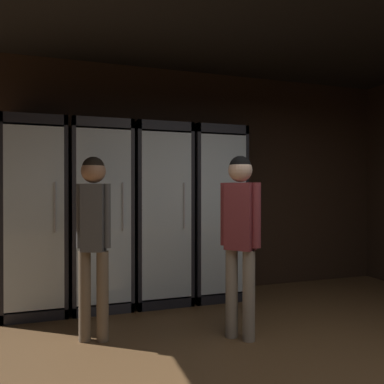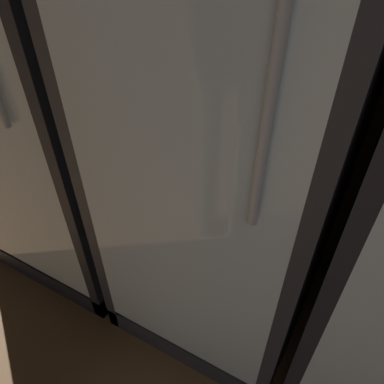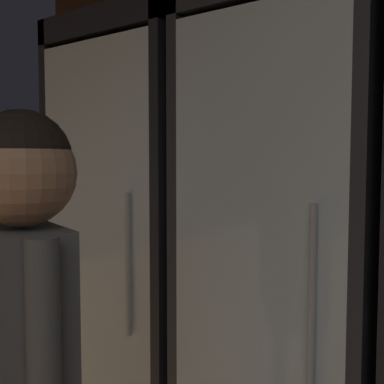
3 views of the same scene
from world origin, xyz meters
TOP-DOWN VIEW (x-y plane):
  - cooler_far_left at (-1.99, 2.72)m, footprint 0.63×0.63m
  - cooler_left at (-1.33, 2.72)m, footprint 0.63×0.63m

SIDE VIEW (x-z plane):
  - cooler_left at x=-1.33m, z-range -0.02..2.02m
  - cooler_far_left at x=-1.99m, z-range -0.02..2.02m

